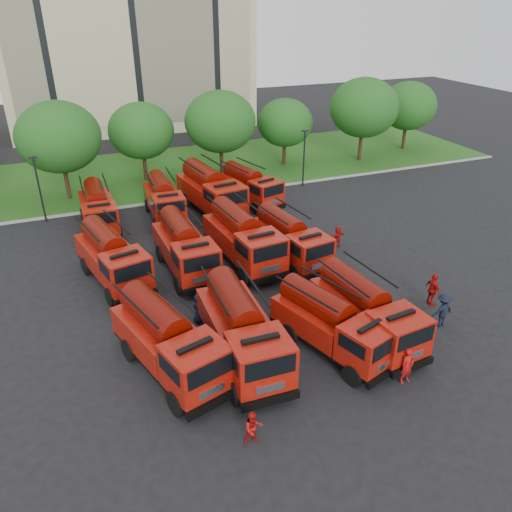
% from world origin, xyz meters
% --- Properties ---
extents(ground, '(140.00, 140.00, 0.00)m').
position_xyz_m(ground, '(0.00, 0.00, 0.00)').
color(ground, black).
rests_on(ground, ground).
extents(lawn, '(70.00, 16.00, 0.12)m').
position_xyz_m(lawn, '(0.00, 26.00, 0.06)').
color(lawn, '#224D14').
rests_on(lawn, ground).
extents(curb, '(70.00, 0.30, 0.14)m').
position_xyz_m(curb, '(0.00, 17.90, 0.07)').
color(curb, gray).
rests_on(curb, ground).
extents(apartment_building, '(30.00, 14.18, 25.00)m').
position_xyz_m(apartment_building, '(2.00, 47.94, 12.50)').
color(apartment_building, '#B9AD89').
rests_on(apartment_building, ground).
extents(tree_2, '(6.72, 6.72, 8.22)m').
position_xyz_m(tree_2, '(-8.00, 21.50, 5.35)').
color(tree_2, '#382314').
rests_on(tree_2, ground).
extents(tree_3, '(5.88, 5.88, 7.19)m').
position_xyz_m(tree_3, '(-1.00, 24.00, 4.68)').
color(tree_3, '#382314').
rests_on(tree_3, ground).
extents(tree_4, '(6.55, 6.55, 8.01)m').
position_xyz_m(tree_4, '(6.00, 22.50, 5.22)').
color(tree_4, '#382314').
rests_on(tree_4, ground).
extents(tree_5, '(5.46, 5.46, 6.68)m').
position_xyz_m(tree_5, '(13.00, 23.50, 4.35)').
color(tree_5, '#382314').
rests_on(tree_5, ground).
extents(tree_6, '(6.89, 6.89, 8.42)m').
position_xyz_m(tree_6, '(21.00, 22.00, 5.49)').
color(tree_6, '#382314').
rests_on(tree_6, ground).
extents(tree_7, '(6.05, 6.05, 7.39)m').
position_xyz_m(tree_7, '(28.00, 24.00, 4.82)').
color(tree_7, '#382314').
rests_on(tree_7, ground).
extents(lamp_post_0, '(0.60, 0.25, 5.11)m').
position_xyz_m(lamp_post_0, '(-10.00, 17.20, 2.90)').
color(lamp_post_0, black).
rests_on(lamp_post_0, ground).
extents(lamp_post_1, '(0.60, 0.25, 5.11)m').
position_xyz_m(lamp_post_1, '(12.00, 17.20, 2.90)').
color(lamp_post_1, black).
rests_on(lamp_post_1, ground).
extents(fire_truck_0, '(4.38, 7.61, 3.29)m').
position_xyz_m(fire_truck_0, '(-5.04, -3.24, 1.65)').
color(fire_truck_0, black).
rests_on(fire_truck_0, ground).
extents(fire_truck_1, '(2.89, 7.46, 3.36)m').
position_xyz_m(fire_truck_1, '(-1.70, -3.75, 1.69)').
color(fire_truck_1, black).
rests_on(fire_truck_1, ground).
extents(fire_truck_2, '(4.14, 6.95, 3.00)m').
position_xyz_m(fire_truck_2, '(2.52, -4.66, 1.51)').
color(fire_truck_2, black).
rests_on(fire_truck_2, ground).
extents(fire_truck_3, '(3.09, 7.11, 3.14)m').
position_xyz_m(fire_truck_3, '(4.61, -4.40, 1.58)').
color(fire_truck_3, black).
rests_on(fire_truck_3, ground).
extents(fire_truck_4, '(3.92, 7.45, 3.23)m').
position_xyz_m(fire_truck_4, '(-6.31, 6.09, 1.62)').
color(fire_truck_4, black).
rests_on(fire_truck_4, ground).
extents(fire_truck_5, '(2.84, 7.24, 3.26)m').
position_xyz_m(fire_truck_5, '(-1.95, 5.73, 1.64)').
color(fire_truck_5, black).
rests_on(fire_truck_5, ground).
extents(fire_truck_6, '(3.32, 7.75, 3.43)m').
position_xyz_m(fire_truck_6, '(1.80, 5.46, 1.73)').
color(fire_truck_6, black).
rests_on(fire_truck_6, ground).
extents(fire_truck_7, '(3.19, 7.02, 3.09)m').
position_xyz_m(fire_truck_7, '(4.65, 4.55, 1.55)').
color(fire_truck_7, black).
rests_on(fire_truck_7, ground).
extents(fire_truck_8, '(2.57, 6.82, 3.09)m').
position_xyz_m(fire_truck_8, '(-6.23, 14.43, 1.55)').
color(fire_truck_8, black).
rests_on(fire_truck_8, ground).
extents(fire_truck_9, '(2.65, 6.73, 3.02)m').
position_xyz_m(fire_truck_9, '(-1.30, 14.67, 1.52)').
color(fire_truck_9, black).
rests_on(fire_truck_9, ground).
extents(fire_truck_10, '(3.84, 8.23, 3.61)m').
position_xyz_m(fire_truck_10, '(2.38, 14.32, 1.82)').
color(fire_truck_10, black).
rests_on(fire_truck_10, ground).
extents(fire_truck_11, '(3.84, 6.88, 2.97)m').
position_xyz_m(fire_truck_11, '(5.98, 15.05, 1.50)').
color(fire_truck_11, black).
rests_on(fire_truck_11, ground).
extents(firefighter_0, '(0.71, 0.56, 1.80)m').
position_xyz_m(firefighter_0, '(4.54, -7.95, 0.00)').
color(firefighter_0, '#A90F0D').
rests_on(firefighter_0, ground).
extents(firefighter_1, '(0.76, 0.43, 1.55)m').
position_xyz_m(firefighter_1, '(-3.06, -8.66, 0.00)').
color(firefighter_1, '#A90F0D').
rests_on(firefighter_1, ground).
extents(firefighter_2, '(0.71, 1.18, 1.96)m').
position_xyz_m(firefighter_2, '(9.76, -3.26, 0.00)').
color(firefighter_2, '#A90F0D').
rests_on(firefighter_2, ground).
extents(firefighter_3, '(1.26, 0.68, 1.91)m').
position_xyz_m(firefighter_3, '(8.92, -5.05, 0.00)').
color(firefighter_3, black).
rests_on(firefighter_3, ground).
extents(firefighter_4, '(0.93, 1.02, 1.74)m').
position_xyz_m(firefighter_4, '(-2.73, -0.09, 0.00)').
color(firefighter_4, black).
rests_on(firefighter_4, ground).
extents(firefighter_5, '(1.49, 0.84, 1.51)m').
position_xyz_m(firefighter_5, '(8.59, 5.11, 0.00)').
color(firefighter_5, '#A90F0D').
rests_on(firefighter_5, ground).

